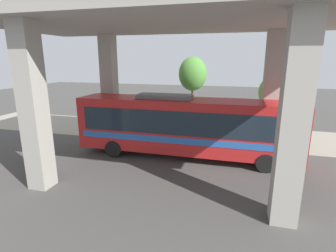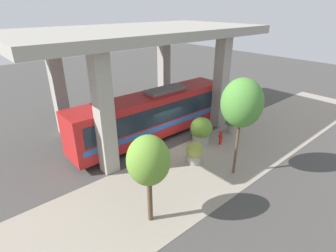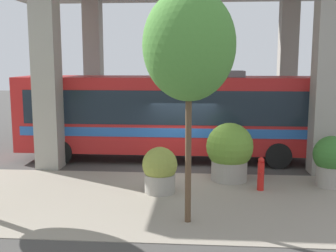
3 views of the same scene
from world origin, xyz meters
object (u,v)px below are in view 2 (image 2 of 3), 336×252
object	(u,v)px
planter_back	(194,153)
street_tree_far	(148,161)
fire_hydrant	(221,138)
street_tree_near	(242,103)
planter_front	(201,130)
bus	(153,114)
planter_middle	(234,122)

from	to	relation	value
planter_back	street_tree_far	size ratio (longest dim) A/B	0.33
fire_hydrant	street_tree_far	size ratio (longest dim) A/B	0.25
street_tree_near	fire_hydrant	bearing A→B (deg)	-38.36
street_tree_near	planter_back	bearing A→B (deg)	21.80
planter_front	planter_back	bearing A→B (deg)	123.84
street_tree_far	bus	bearing A→B (deg)	-38.76
planter_back	street_tree_far	xyz separation A→B (m)	(-2.10, 5.12, 2.51)
planter_middle	street_tree_near	bearing A→B (deg)	126.89
planter_front	planter_middle	world-z (taller)	planter_front
bus	fire_hydrant	xyz separation A→B (m)	(-3.99, -3.05, -1.45)
planter_back	street_tree_near	world-z (taller)	street_tree_near
fire_hydrant	street_tree_far	distance (m)	9.09
fire_hydrant	planter_back	distance (m)	3.22
street_tree_far	fire_hydrant	bearing A→B (deg)	-72.95
planter_back	bus	bearing A→B (deg)	-1.65
bus	street_tree_far	size ratio (longest dim) A/B	2.87
fire_hydrant	planter_middle	distance (m)	2.47
street_tree_far	planter_front	bearing A→B (deg)	-63.91
bus	fire_hydrant	distance (m)	5.23
fire_hydrant	planter_middle	size ratio (longest dim) A/B	0.65
planter_front	planter_middle	bearing A→B (deg)	-97.56
planter_middle	street_tree_far	world-z (taller)	street_tree_far
planter_front	street_tree_near	size ratio (longest dim) A/B	0.34
bus	street_tree_near	world-z (taller)	street_tree_near
planter_middle	fire_hydrant	bearing A→B (deg)	104.92
planter_front	street_tree_near	bearing A→B (deg)	161.41
planter_front	planter_middle	distance (m)	3.32
fire_hydrant	planter_back	xyz separation A→B (m)	(-0.45, 3.18, 0.17)
bus	planter_back	size ratio (longest dim) A/B	8.67
planter_middle	planter_back	distance (m)	5.65
planter_middle	street_tree_near	size ratio (longest dim) A/B	0.29
planter_back	street_tree_near	distance (m)	4.53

